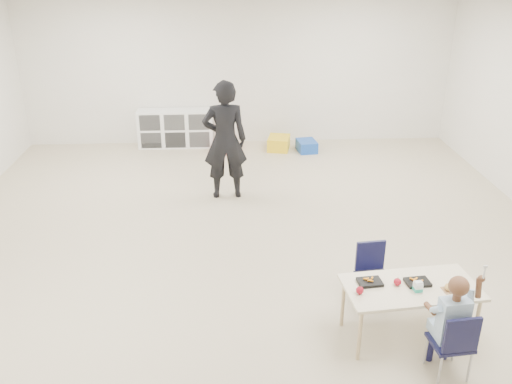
{
  "coord_description": "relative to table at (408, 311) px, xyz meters",
  "views": [
    {
      "loc": [
        -0.22,
        -5.63,
        3.38
      ],
      "look_at": [
        0.09,
        0.08,
        0.85
      ],
      "focal_mm": 38.0,
      "sensor_mm": 36.0,
      "label": 1
    }
  ],
  "objects": [
    {
      "name": "room",
      "position": [
        -1.44,
        1.5,
        1.11
      ],
      "size": [
        9.0,
        9.02,
        2.8
      ],
      "color": "beige",
      "rests_on": "ground"
    },
    {
      "name": "table",
      "position": [
        0.0,
        0.0,
        0.0
      ],
      "size": [
        1.29,
        0.74,
        0.57
      ],
      "rotation": [
        0.0,
        0.0,
        0.1
      ],
      "color": "beige",
      "rests_on": "ground"
    },
    {
      "name": "chair_near",
      "position": [
        0.2,
        -0.51,
        0.05
      ],
      "size": [
        0.36,
        0.34,
        0.68
      ],
      "primitive_type": null,
      "rotation": [
        0.0,
        0.0,
        0.1
      ],
      "color": "#111234",
      "rests_on": "ground"
    },
    {
      "name": "chair_far",
      "position": [
        -0.2,
        0.51,
        0.05
      ],
      "size": [
        0.36,
        0.34,
        0.68
      ],
      "primitive_type": null,
      "rotation": [
        0.0,
        0.0,
        0.1
      ],
      "color": "#111234",
      "rests_on": "ground"
    },
    {
      "name": "child",
      "position": [
        0.2,
        -0.51,
        0.25
      ],
      "size": [
        0.49,
        0.49,
        1.07
      ],
      "primitive_type": null,
      "rotation": [
        0.0,
        0.0,
        0.1
      ],
      "color": "#ACCCE8",
      "rests_on": "chair_near"
    },
    {
      "name": "lunch_tray_near",
      "position": [
        0.07,
        0.04,
        0.29
      ],
      "size": [
        0.23,
        0.18,
        0.03
      ],
      "primitive_type": "cube",
      "rotation": [
        0.0,
        0.0,
        0.1
      ],
      "color": "black",
      "rests_on": "table"
    },
    {
      "name": "lunch_tray_far",
      "position": [
        -0.37,
        0.06,
        0.29
      ],
      "size": [
        0.23,
        0.18,
        0.03
      ],
      "primitive_type": "cube",
      "rotation": [
        0.0,
        0.0,
        0.1
      ],
      "color": "black",
      "rests_on": "table"
    },
    {
      "name": "milk_carton",
      "position": [
        0.03,
        -0.09,
        0.33
      ],
      "size": [
        0.08,
        0.08,
        0.1
      ],
      "primitive_type": "cube",
      "rotation": [
        0.0,
        0.0,
        0.1
      ],
      "color": "white",
      "rests_on": "table"
    },
    {
      "name": "bread_roll",
      "position": [
        0.32,
        -0.09,
        0.31
      ],
      "size": [
        0.09,
        0.09,
        0.07
      ],
      "primitive_type": "ellipsoid",
      "color": "tan",
      "rests_on": "table"
    },
    {
      "name": "apple_near",
      "position": [
        -0.13,
        0.02,
        0.31
      ],
      "size": [
        0.07,
        0.07,
        0.07
      ],
      "primitive_type": "sphere",
      "color": "maroon",
      "rests_on": "table"
    },
    {
      "name": "apple_far",
      "position": [
        -0.51,
        -0.09,
        0.31
      ],
      "size": [
        0.07,
        0.07,
        0.07
      ],
      "primitive_type": "sphere",
      "color": "maroon",
      "rests_on": "table"
    },
    {
      "name": "cubby_shelf",
      "position": [
        -2.64,
        5.78,
        0.06
      ],
      "size": [
        1.4,
        0.4,
        0.7
      ],
      "primitive_type": "cube",
      "color": "white",
      "rests_on": "ground"
    },
    {
      "name": "adult",
      "position": [
        -1.7,
        3.4,
        0.6
      ],
      "size": [
        0.67,
        0.47,
        1.77
      ],
      "primitive_type": "imported",
      "rotation": [
        0.0,
        0.0,
        3.21
      ],
      "color": "black",
      "rests_on": "ground"
    },
    {
      "name": "bin_red",
      "position": [
        -1.71,
        5.48,
        -0.18
      ],
      "size": [
        0.43,
        0.51,
        0.22
      ],
      "primitive_type": "cube",
      "rotation": [
        0.0,
        0.0,
        -0.19
      ],
      "color": "red",
      "rests_on": "ground"
    },
    {
      "name": "bin_yellow",
      "position": [
        -0.71,
        5.48,
        -0.17
      ],
      "size": [
        0.48,
        0.56,
        0.24
      ],
      "primitive_type": "cube",
      "rotation": [
        0.0,
        0.0,
        -0.21
      ],
      "color": "yellow",
      "rests_on": "ground"
    },
    {
      "name": "bin_blue",
      "position": [
        -0.2,
        5.34,
        -0.18
      ],
      "size": [
        0.38,
        0.46,
        0.21
      ],
      "primitive_type": "cube",
      "rotation": [
        0.0,
        0.0,
        0.13
      ],
      "color": "#1748AF",
      "rests_on": "ground"
    }
  ]
}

